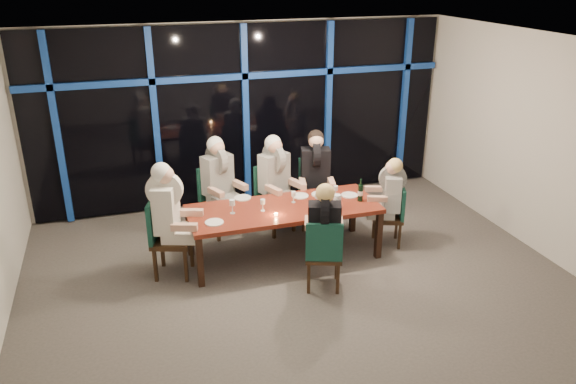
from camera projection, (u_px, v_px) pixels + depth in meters
name	position (u px, v px, depth m)	size (l,w,h in m)	color
room	(304.00, 133.00, 6.45)	(7.04, 7.00, 3.02)	#5D5652
window_wall	(246.00, 113.00, 9.22)	(6.86, 0.43, 2.94)	black
dining_table	(284.00, 212.00, 7.67)	(2.60, 1.00, 0.75)	maroon
chair_far_left	(217.00, 196.00, 8.44)	(0.63, 0.63, 1.03)	#311D10
chair_far_mid	(272.00, 194.00, 8.52)	(0.62, 0.62, 1.03)	#311D10
chair_far_right	(315.00, 189.00, 8.71)	(0.59, 0.59, 1.04)	#311D10
chair_end_left	(164.00, 233.00, 7.25)	(0.63, 0.63, 1.06)	#311D10
chair_end_right	(393.00, 212.00, 8.08)	(0.54, 0.54, 0.90)	#311D10
chair_near_mid	(324.00, 251.00, 6.91)	(0.58, 0.58, 0.97)	#311D10
diner_far_left	(219.00, 172.00, 8.23)	(0.65, 0.71, 1.01)	black
diner_far_mid	(276.00, 170.00, 8.31)	(0.63, 0.71, 1.00)	black
diner_far_right	(316.00, 166.00, 8.47)	(0.59, 0.70, 1.02)	black
diner_end_left	(169.00, 204.00, 7.09)	(0.73, 0.64, 1.04)	white
diner_end_right	(390.00, 189.00, 7.95)	(0.62, 0.55, 0.88)	black
diner_near_mid	(324.00, 220.00, 6.84)	(0.59, 0.66, 0.94)	black
plate_far_left	(243.00, 198.00, 7.92)	(0.24, 0.24, 0.01)	white
plate_far_mid	(300.00, 196.00, 7.99)	(0.24, 0.24, 0.01)	white
plate_far_right	(320.00, 194.00, 8.04)	(0.24, 0.24, 0.01)	white
plate_end_left	(214.00, 222.00, 7.17)	(0.24, 0.24, 0.01)	white
plate_end_right	(349.00, 195.00, 8.01)	(0.24, 0.24, 0.01)	white
plate_near_mid	(323.00, 214.00, 7.42)	(0.24, 0.24, 0.01)	white
wine_bottle	(360.00, 193.00, 7.79)	(0.07, 0.07, 0.33)	black
water_pitcher	(337.00, 201.00, 7.59)	(0.12, 0.10, 0.19)	silver
tea_light	(276.00, 214.00, 7.39)	(0.05, 0.05, 0.03)	#FF9F4C
wine_glass_a	(263.00, 202.00, 7.48)	(0.06, 0.06, 0.17)	silver
wine_glass_b	(293.00, 194.00, 7.75)	(0.06, 0.06, 0.16)	silver
wine_glass_c	(317.00, 196.00, 7.65)	(0.07, 0.07, 0.18)	white
wine_glass_d	(232.00, 203.00, 7.40)	(0.08, 0.08, 0.19)	silver
wine_glass_e	(336.00, 189.00, 7.94)	(0.06, 0.06, 0.16)	silver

